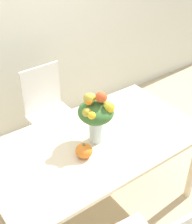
% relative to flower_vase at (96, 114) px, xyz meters
% --- Properties ---
extents(ground_plane, '(12.00, 12.00, 0.00)m').
position_rel_flower_vase_xyz_m(ground_plane, '(-0.01, 0.01, -0.97)').
color(ground_plane, tan).
extents(wall_back, '(8.00, 0.06, 2.70)m').
position_rel_flower_vase_xyz_m(wall_back, '(-0.01, 1.38, 0.38)').
color(wall_back, silver).
rests_on(wall_back, ground_plane).
extents(dining_table, '(1.60, 0.89, 0.73)m').
position_rel_flower_vase_xyz_m(dining_table, '(-0.01, 0.01, -0.32)').
color(dining_table, beige).
rests_on(dining_table, ground_plane).
extents(flower_vase, '(0.25, 0.25, 0.42)m').
position_rel_flower_vase_xyz_m(flower_vase, '(0.00, 0.00, 0.00)').
color(flower_vase, silver).
rests_on(flower_vase, dining_table).
extents(pumpkin, '(0.12, 0.12, 0.11)m').
position_rel_flower_vase_xyz_m(pumpkin, '(-0.16, -0.08, -0.19)').
color(pumpkin, orange).
rests_on(pumpkin, dining_table).
extents(dining_chair_near_window, '(0.43, 0.43, 0.92)m').
position_rel_flower_vase_xyz_m(dining_chair_near_window, '(0.06, 0.84, -0.48)').
color(dining_chair_near_window, white).
rests_on(dining_chair_near_window, ground_plane).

